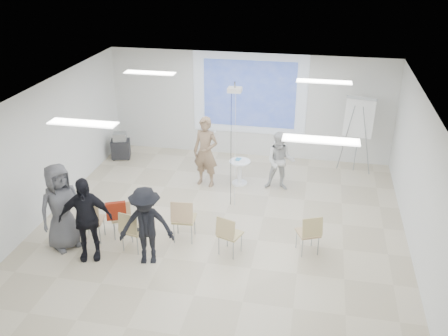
% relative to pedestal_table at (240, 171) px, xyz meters
% --- Properties ---
extents(floor, '(8.00, 9.00, 0.10)m').
position_rel_pedestal_table_xyz_m(floor, '(-0.07, -2.55, -0.42)').
color(floor, beige).
rests_on(floor, ground).
extents(ceiling, '(8.00, 9.00, 0.10)m').
position_rel_pedestal_table_xyz_m(ceiling, '(-0.07, -2.55, 2.68)').
color(ceiling, white).
rests_on(ceiling, wall_back).
extents(wall_back, '(8.00, 0.10, 3.00)m').
position_rel_pedestal_table_xyz_m(wall_back, '(-0.07, 2.00, 1.13)').
color(wall_back, silver).
rests_on(wall_back, floor).
extents(wall_left, '(0.10, 9.00, 3.00)m').
position_rel_pedestal_table_xyz_m(wall_left, '(-4.12, -2.55, 1.13)').
color(wall_left, silver).
rests_on(wall_left, floor).
extents(wall_right, '(0.10, 9.00, 3.00)m').
position_rel_pedestal_table_xyz_m(wall_right, '(3.98, -2.55, 1.13)').
color(wall_right, silver).
rests_on(wall_right, floor).
extents(projection_halo, '(3.20, 0.01, 2.30)m').
position_rel_pedestal_table_xyz_m(projection_halo, '(-0.07, 1.93, 1.48)').
color(projection_halo, silver).
rests_on(projection_halo, wall_back).
extents(projection_image, '(2.60, 0.01, 1.90)m').
position_rel_pedestal_table_xyz_m(projection_image, '(-0.07, 1.92, 1.48)').
color(projection_image, '#304AA4').
rests_on(projection_image, wall_back).
extents(pedestal_table, '(0.64, 0.64, 0.67)m').
position_rel_pedestal_table_xyz_m(pedestal_table, '(0.00, 0.00, 0.00)').
color(pedestal_table, white).
rests_on(pedestal_table, floor).
extents(player_left, '(0.85, 0.66, 2.07)m').
position_rel_pedestal_table_xyz_m(player_left, '(-0.85, -0.19, 0.66)').
color(player_left, '#927359').
rests_on(player_left, floor).
extents(player_right, '(0.84, 0.68, 1.69)m').
position_rel_pedestal_table_xyz_m(player_right, '(1.03, -0.06, 0.47)').
color(player_right, silver).
rests_on(player_right, floor).
extents(controller_left, '(0.06, 0.11, 0.04)m').
position_rel_pedestal_table_xyz_m(controller_left, '(-0.67, 0.06, 0.99)').
color(controller_left, silver).
rests_on(controller_left, player_left).
extents(controller_right, '(0.05, 0.13, 0.04)m').
position_rel_pedestal_table_xyz_m(controller_right, '(0.85, 0.19, 0.76)').
color(controller_right, white).
rests_on(controller_right, player_right).
extents(chair_far_left, '(0.50, 0.53, 0.94)m').
position_rel_pedestal_table_xyz_m(chair_far_left, '(-2.58, -3.26, 0.18)').
color(chair_far_left, tan).
rests_on(chair_far_left, floor).
extents(chair_left_mid, '(0.56, 0.58, 0.89)m').
position_rel_pedestal_table_xyz_m(chair_left_mid, '(-2.04, -2.97, 0.15)').
color(chair_left_mid, tan).
rests_on(chair_left_mid, floor).
extents(chair_left_inner, '(0.50, 0.53, 0.90)m').
position_rel_pedestal_table_xyz_m(chair_left_inner, '(-1.64, -3.41, 0.16)').
color(chair_left_inner, tan).
rests_on(chair_left_inner, floor).
extents(chair_center, '(0.50, 0.53, 0.99)m').
position_rel_pedestal_table_xyz_m(chair_center, '(-0.71, -2.87, 0.21)').
color(chair_center, tan).
rests_on(chair_center, floor).
extents(chair_right_inner, '(0.54, 0.56, 0.88)m').
position_rel_pedestal_table_xyz_m(chair_right_inner, '(0.30, -3.18, 0.15)').
color(chair_right_inner, tan).
rests_on(chair_right_inner, floor).
extents(chair_right_far, '(0.56, 0.58, 0.89)m').
position_rel_pedestal_table_xyz_m(chair_right_far, '(1.89, -2.83, 0.15)').
color(chair_right_far, tan).
rests_on(chair_right_far, floor).
extents(red_jacket, '(0.41, 0.25, 0.39)m').
position_rel_pedestal_table_xyz_m(red_jacket, '(-2.07, -3.12, 0.35)').
color(red_jacket, maroon).
rests_on(red_jacket, chair_left_mid).
extents(laptop, '(0.37, 0.30, 0.03)m').
position_rel_pedestal_table_xyz_m(laptop, '(-1.62, -3.32, 0.11)').
color(laptop, black).
rests_on(laptop, chair_left_inner).
extents(audience_left, '(1.32, 1.01, 2.01)m').
position_rel_pedestal_table_xyz_m(audience_left, '(-2.41, -3.79, 0.63)').
color(audience_left, black).
rests_on(audience_left, floor).
extents(audience_mid, '(1.30, 0.88, 1.85)m').
position_rel_pedestal_table_xyz_m(audience_mid, '(-1.21, -3.71, 0.55)').
color(audience_mid, black).
rests_on(audience_mid, floor).
extents(audience_outer, '(1.14, 1.21, 2.08)m').
position_rel_pedestal_table_xyz_m(audience_outer, '(-3.06, -3.52, 0.67)').
color(audience_outer, '#58585D').
rests_on(audience_outer, floor).
extents(flipchart_easel, '(0.89, 0.69, 2.09)m').
position_rel_pedestal_table_xyz_m(flipchart_easel, '(2.93, 1.35, 1.17)').
color(flipchart_easel, gray).
rests_on(flipchart_easel, floor).
extents(av_cart, '(0.62, 0.54, 0.78)m').
position_rel_pedestal_table_xyz_m(av_cart, '(-3.64, 0.97, -0.01)').
color(av_cart, black).
rests_on(av_cart, floor).
extents(ceiling_projector, '(0.30, 0.25, 3.00)m').
position_rel_pedestal_table_xyz_m(ceiling_projector, '(0.03, -1.06, 2.31)').
color(ceiling_projector, white).
rests_on(ceiling_projector, ceiling).
extents(fluor_panel_nw, '(1.20, 0.30, 0.02)m').
position_rel_pedestal_table_xyz_m(fluor_panel_nw, '(-2.07, -0.55, 2.60)').
color(fluor_panel_nw, white).
rests_on(fluor_panel_nw, ceiling).
extents(fluor_panel_ne, '(1.20, 0.30, 0.02)m').
position_rel_pedestal_table_xyz_m(fluor_panel_ne, '(1.93, -0.55, 2.60)').
color(fluor_panel_ne, white).
rests_on(fluor_panel_ne, ceiling).
extents(fluor_panel_sw, '(1.20, 0.30, 0.02)m').
position_rel_pedestal_table_xyz_m(fluor_panel_sw, '(-2.07, -4.05, 2.60)').
color(fluor_panel_sw, white).
rests_on(fluor_panel_sw, ceiling).
extents(fluor_panel_se, '(1.20, 0.30, 0.02)m').
position_rel_pedestal_table_xyz_m(fluor_panel_se, '(1.93, -4.05, 2.60)').
color(fluor_panel_se, white).
rests_on(fluor_panel_se, ceiling).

